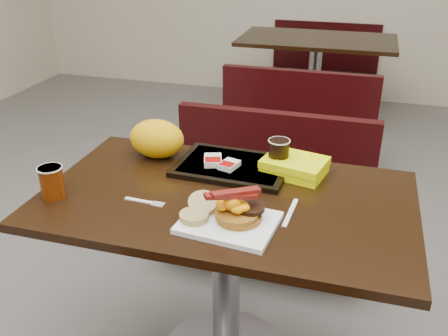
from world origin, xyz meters
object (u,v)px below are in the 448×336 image
(knife, at_px, (290,212))
(hashbrown_sleeve_right, at_px, (229,165))
(tray, at_px, (233,166))
(clamshell, at_px, (294,166))
(paper_bag, at_px, (157,139))
(hashbrown_sleeve_left, at_px, (213,160))
(coffee_cup_far, at_px, (279,153))
(bench_near_n, at_px, (266,197))
(fork, at_px, (139,200))
(bench_far_s, at_px, (301,115))
(coffee_cup_near, at_px, (52,182))
(table_near, at_px, (226,287))
(pancake_stack, at_px, (239,215))
(bench_far_n, at_px, (322,65))
(table_far, at_px, (314,85))
(platter, at_px, (229,223))

(knife, relative_size, hashbrown_sleeve_right, 2.23)
(knife, xyz_separation_m, tray, (-0.25, 0.25, 0.01))
(tray, bearing_deg, clamshell, 8.35)
(knife, bearing_deg, paper_bag, -112.75)
(paper_bag, bearing_deg, hashbrown_sleeve_left, -9.50)
(coffee_cup_far, bearing_deg, bench_near_n, 105.05)
(fork, height_order, paper_bag, paper_bag)
(bench_far_s, xyz_separation_m, fork, (-0.26, -2.01, 0.39))
(bench_near_n, relative_size, paper_bag, 4.80)
(coffee_cup_near, relative_size, clamshell, 0.49)
(hashbrown_sleeve_left, bearing_deg, hashbrown_sleeve_right, -32.94)
(table_near, height_order, hashbrown_sleeve_left, hashbrown_sleeve_left)
(tray, relative_size, hashbrown_sleeve_left, 4.70)
(bench_far_s, bearing_deg, pancake_stack, -87.72)
(bench_far_s, relative_size, bench_far_n, 1.00)
(bench_far_s, height_order, clamshell, clamshell)
(table_far, distance_m, coffee_cup_near, 2.84)
(platter, bearing_deg, clamshell, 76.92)
(tray, bearing_deg, hashbrown_sleeve_right, -96.19)
(bench_far_s, relative_size, knife, 5.98)
(table_far, height_order, clamshell, clamshell)
(platter, bearing_deg, paper_bag, 140.78)
(coffee_cup_near, bearing_deg, fork, 9.85)
(fork, bearing_deg, bench_far_n, 88.73)
(bench_near_n, height_order, tray, tray)
(hashbrown_sleeve_left, bearing_deg, bench_far_n, 70.21)
(knife, relative_size, paper_bag, 0.80)
(knife, relative_size, hashbrown_sleeve_left, 1.98)
(clamshell, bearing_deg, coffee_cup_far, -173.23)
(bench_far_s, xyz_separation_m, paper_bag, (-0.33, -1.68, 0.46))
(coffee_cup_far, xyz_separation_m, clamshell, (0.06, -0.01, -0.04))
(table_far, xyz_separation_m, bench_far_s, (0.00, -0.70, -0.02))
(bench_far_n, distance_m, coffee_cup_far, 3.11)
(hashbrown_sleeve_right, relative_size, paper_bag, 0.36)
(coffee_cup_near, relative_size, fork, 0.77)
(tray, bearing_deg, knife, -42.09)
(bench_far_n, xyz_separation_m, hashbrown_sleeve_left, (-0.10, -3.12, 0.42))
(table_far, bearing_deg, clamshell, -85.51)
(tray, xyz_separation_m, paper_bag, (-0.30, 0.02, 0.06))
(table_near, xyz_separation_m, hashbrown_sleeve_right, (-0.04, 0.17, 0.40))
(fork, height_order, tray, tray)
(table_far, bearing_deg, bench_near_n, -90.00)
(platter, xyz_separation_m, coffee_cup_near, (-0.59, 0.01, 0.04))
(table_near, height_order, fork, fork)
(tray, bearing_deg, table_far, 91.89)
(bench_near_n, bearing_deg, coffee_cup_far, -74.95)
(bench_far_s, xyz_separation_m, platter, (0.05, -2.07, 0.40))
(pancake_stack, xyz_separation_m, knife, (0.14, 0.10, -0.03))
(tray, distance_m, hashbrown_sleeve_right, 0.04)
(table_far, relative_size, paper_bag, 5.76)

